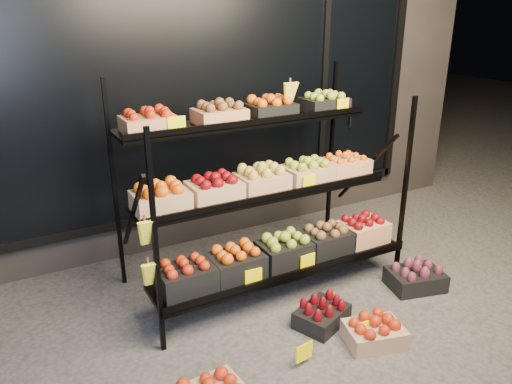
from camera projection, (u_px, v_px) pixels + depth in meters
ground at (307, 319)px, 3.61m from camera, size 24.00×24.00×0.00m
building at (171, 45)px, 5.12m from camera, size 6.00×2.08×3.50m
display_rack at (265, 192)px, 3.82m from camera, size 2.18×1.02×1.68m
tag_floor_a at (304, 357)px, 3.13m from camera, size 0.13×0.01×0.12m
tag_floor_b at (366, 334)px, 3.35m from camera, size 0.13×0.01×0.12m
floor_crate_midleft at (322, 313)px, 3.52m from camera, size 0.45×0.39×0.19m
floor_crate_midright at (374, 331)px, 3.33m from camera, size 0.44×0.37×0.19m
floor_crate_right at (416, 277)px, 3.98m from camera, size 0.48×0.40×0.21m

